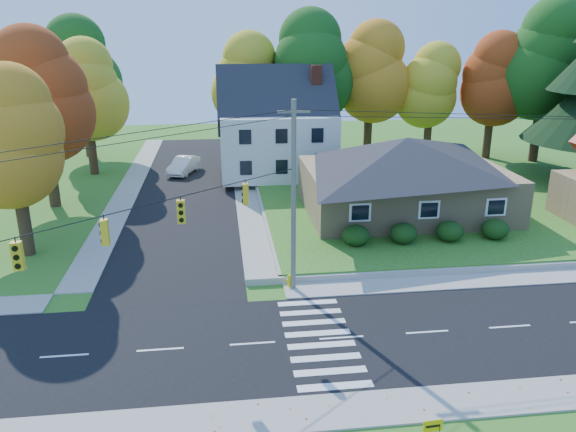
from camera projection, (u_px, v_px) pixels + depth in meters
ground at (341, 338)px, 25.19m from camera, size 120.00×120.00×0.00m
road_main at (341, 338)px, 25.19m from camera, size 90.00×8.00×0.02m
road_cross at (188, 187)px, 48.71m from camera, size 8.00×44.00×0.02m
sidewalk_north at (322, 288)px, 29.88m from camera, size 90.00×2.00×0.08m
sidewalk_south at (370, 409)px, 20.48m from camera, size 90.00×2.00×0.08m
lawn at (442, 193)px, 46.36m from camera, size 30.00×30.00×0.50m
ranch_house at (405, 174)px, 40.12m from camera, size 14.60×10.60×5.40m
colonial_house at (277, 129)px, 50.05m from camera, size 10.40×8.40×9.60m
hedge_row at (427, 232)px, 34.91m from camera, size 10.70×1.70×1.27m
traffic_infrastructure at (335, 220)px, 24.80m from camera, size 38.10×10.66×10.00m
tree_lot_0 at (249, 81)px, 54.26m from camera, size 6.72×6.72×12.51m
tree_lot_1 at (312, 67)px, 53.60m from camera, size 7.84×7.84×14.60m
tree_lot_2 at (370, 72)px, 55.44m from camera, size 7.28×7.28×13.56m
tree_lot_3 at (431, 86)px, 55.62m from camera, size 6.16×6.16×11.47m
tree_lot_4 at (494, 80)px, 55.16m from camera, size 6.72×6.72×12.51m
tree_lot_5 at (547, 60)px, 53.12m from camera, size 8.40×8.40×15.64m
tree_west_0 at (11, 139)px, 32.21m from camera, size 6.16×6.16×11.47m
tree_west_1 at (41, 96)px, 41.08m from camera, size 7.28×7.28×13.56m
tree_west_2 at (85, 90)px, 50.80m from camera, size 6.72×6.72×12.51m
tree_west_3 at (81, 69)px, 57.67m from camera, size 7.84×7.84×14.60m
white_car at (184, 165)px, 53.08m from camera, size 3.10×5.06×1.58m
fire_hydrant at (290, 281)px, 30.01m from camera, size 0.43×0.33×0.75m
yard_sign at (433, 426)px, 18.74m from camera, size 0.68×0.08×0.85m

